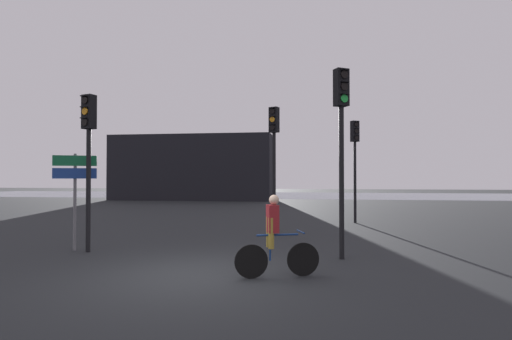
# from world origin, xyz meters

# --- Properties ---
(ground_plane) EXTENTS (120.00, 120.00, 0.00)m
(ground_plane) POSITION_xyz_m (0.00, 0.00, 0.00)
(ground_plane) COLOR black
(water_strip) EXTENTS (80.00, 16.00, 0.01)m
(water_strip) POSITION_xyz_m (0.00, 36.19, 0.00)
(water_strip) COLOR slate
(water_strip) RESTS_ON ground
(distant_building) EXTENTS (14.02, 4.00, 5.62)m
(distant_building) POSITION_xyz_m (-8.13, 26.19, 2.81)
(distant_building) COLOR black
(distant_building) RESTS_ON ground
(traffic_light_far_right) EXTENTS (0.39, 0.41, 4.41)m
(traffic_light_far_right) POSITION_xyz_m (4.14, 9.88, 3.06)
(traffic_light_far_right) COLOR black
(traffic_light_far_right) RESTS_ON ground
(traffic_light_near_left) EXTENTS (0.38, 0.40, 4.14)m
(traffic_light_near_left) POSITION_xyz_m (-3.54, 2.01, 2.89)
(traffic_light_near_left) COLOR black
(traffic_light_near_left) RESTS_ON ground
(traffic_light_center) EXTENTS (0.39, 0.41, 4.47)m
(traffic_light_center) POSITION_xyz_m (0.95, 6.39, 3.11)
(traffic_light_center) COLOR black
(traffic_light_center) RESTS_ON ground
(traffic_light_near_right) EXTENTS (0.40, 0.42, 4.59)m
(traffic_light_near_right) POSITION_xyz_m (3.01, 2.03, 3.18)
(traffic_light_near_right) COLOR black
(traffic_light_near_right) RESTS_ON ground
(direction_sign_post) EXTENTS (1.02, 0.47, 2.60)m
(direction_sign_post) POSITION_xyz_m (-4.02, 2.16, 1.79)
(direction_sign_post) COLOR slate
(direction_sign_post) RESTS_ON ground
(cyclist) EXTENTS (1.63, 0.68, 1.62)m
(cyclist) POSITION_xyz_m (1.56, 0.06, 0.82)
(cyclist) COLOR black
(cyclist) RESTS_ON ground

